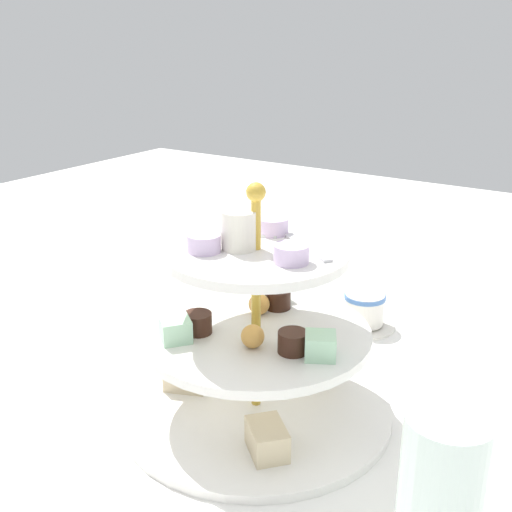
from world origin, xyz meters
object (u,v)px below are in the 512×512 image
tiered_serving_stand (256,349)px  water_glass_tall_right (442,489)px  water_glass_short_left (270,293)px  teacup_with_saucer (364,311)px  butter_knife_right (507,389)px

tiered_serving_stand → water_glass_tall_right: (-0.23, 0.09, -0.01)m
water_glass_short_left → tiered_serving_stand: bearing=118.3°
water_glass_tall_right → teacup_with_saucer: water_glass_tall_right is taller
tiered_serving_stand → butter_knife_right: (-0.23, -0.20, -0.08)m
water_glass_tall_right → teacup_with_saucer: size_ratio=1.45×
tiered_serving_stand → butter_knife_right: size_ratio=1.77×
water_glass_tall_right → teacup_with_saucer: 0.42m
butter_knife_right → water_glass_tall_right: bearing=141.1°
tiered_serving_stand → water_glass_tall_right: tiered_serving_stand is taller
water_glass_short_left → teacup_with_saucer: 0.14m
tiered_serving_stand → water_glass_short_left: size_ratio=4.07×
water_glass_short_left → butter_knife_right: (-0.35, 0.02, -0.04)m
teacup_with_saucer → tiered_serving_stand: bearing=87.3°
tiered_serving_stand → water_glass_short_left: tiered_serving_stand is taller
teacup_with_saucer → butter_knife_right: 0.22m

